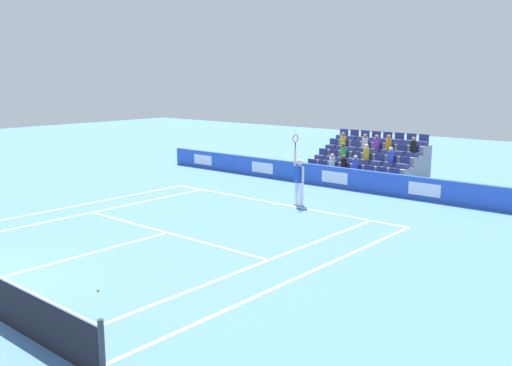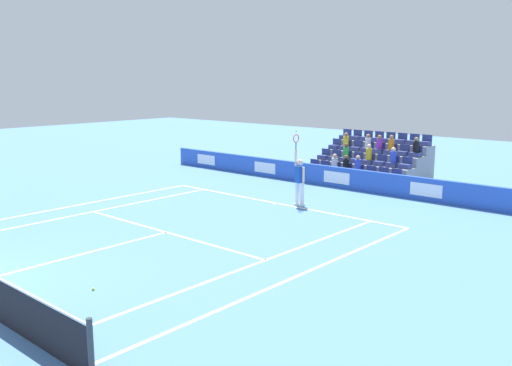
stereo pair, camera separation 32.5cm
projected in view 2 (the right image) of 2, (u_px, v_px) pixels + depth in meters
line_baseline at (277, 203)px, 21.53m from camera, size 10.97×0.10×0.01m
line_service at (166, 232)px, 17.49m from camera, size 8.23×0.10×0.01m
line_centre_service at (74, 256)px, 15.14m from camera, size 0.10×6.40×0.01m
line_singles_sideline_left at (82, 214)px, 19.83m from camera, size 0.10×11.89×0.01m
line_singles_sideline_right at (254, 264)px, 14.48m from camera, size 0.10×11.89×0.01m
line_doubles_sideline_left at (62, 208)px, 20.73m from camera, size 0.10×11.89×0.01m
line_doubles_sideline_right at (296, 277)px, 13.59m from camera, size 0.10×11.89×0.01m
line_centre_mark at (275, 204)px, 21.46m from camera, size 0.10×0.20×0.01m
sponsor_barrier at (338, 177)px, 24.57m from camera, size 20.78×0.22×0.91m
tennis_player at (300, 180)px, 20.99m from camera, size 0.52×0.38×2.85m
stadium_stand at (372, 165)px, 26.68m from camera, size 4.96×3.80×2.18m
loose_tennis_ball at (93, 289)px, 12.71m from camera, size 0.07×0.07×0.07m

